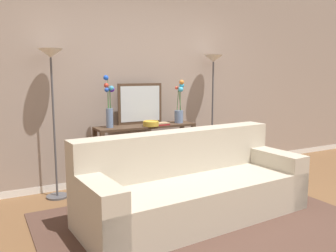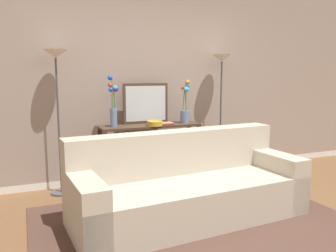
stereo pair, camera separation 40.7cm
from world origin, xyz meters
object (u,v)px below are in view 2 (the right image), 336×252
object	(u,v)px
wall_mirror	(146,103)
book_stack	(166,124)
book_row_under_console	(122,183)
vase_short_flowers	(185,108)
fruit_bowl	(155,123)
couch	(188,189)
floor_lamp_left	(57,82)
floor_lamp_right	(221,81)
console_table	(150,143)
vase_tall_flowers	(113,105)

from	to	relation	value
wall_mirror	book_stack	distance (m)	0.41
book_stack	book_row_under_console	world-z (taller)	book_stack
vase_short_flowers	fruit_bowl	xyz separation A→B (m)	(-0.47, -0.08, -0.18)
couch	floor_lamp_left	xyz separation A→B (m)	(-1.13, 1.27, 1.08)
book_row_under_console	wall_mirror	bearing A→B (deg)	20.36
floor_lamp_left	book_stack	world-z (taller)	floor_lamp_left
couch	floor_lamp_left	size ratio (longest dim) A/B	1.38
floor_lamp_left	floor_lamp_right	xyz separation A→B (m)	(2.28, 0.00, -0.01)
couch	book_row_under_console	distance (m)	1.30
wall_mirror	fruit_bowl	bearing A→B (deg)	-82.27
floor_lamp_right	fruit_bowl	size ratio (longest dim) A/B	8.50
console_table	floor_lamp_right	xyz separation A→B (m)	(1.11, 0.06, 0.82)
console_table	book_stack	xyz separation A→B (m)	(0.18, -0.11, 0.27)
vase_tall_flowers	vase_short_flowers	bearing A→B (deg)	-2.45
fruit_bowl	vase_tall_flowers	bearing A→B (deg)	166.54
couch	book_row_under_console	xyz separation A→B (m)	(-0.38, 1.22, -0.26)
floor_lamp_right	wall_mirror	bearing A→B (deg)	175.34
floor_lamp_right	wall_mirror	xyz separation A→B (m)	(-1.12, 0.09, -0.30)
wall_mirror	book_row_under_console	size ratio (longest dim) A/B	2.30
vase_tall_flowers	vase_short_flowers	distance (m)	0.99
couch	fruit_bowl	size ratio (longest dim) A/B	11.86
vase_short_flowers	floor_lamp_left	bearing A→B (deg)	177.13
console_table	floor_lamp_right	world-z (taller)	floor_lamp_right
book_row_under_console	vase_tall_flowers	bearing A→B (deg)	170.43
book_stack	fruit_bowl	bearing A→B (deg)	-178.83
floor_lamp_left	vase_short_flowers	size ratio (longest dim) A/B	2.99
vase_short_flowers	book_stack	bearing A→B (deg)	-166.13
console_table	book_stack	distance (m)	0.34
floor_lamp_right	wall_mirror	distance (m)	1.17
console_table	book_row_under_console	world-z (taller)	console_table
console_table	fruit_bowl	world-z (taller)	fruit_bowl
console_table	vase_short_flowers	size ratio (longest dim) A/B	2.27
fruit_bowl	book_stack	bearing A→B (deg)	1.17
vase_short_flowers	book_stack	world-z (taller)	vase_short_flowers
floor_lamp_right	couch	bearing A→B (deg)	-131.91
vase_tall_flowers	book_row_under_console	size ratio (longest dim) A/B	2.37
book_stack	floor_lamp_right	bearing A→B (deg)	9.84
vase_tall_flowers	book_stack	xyz separation A→B (m)	(0.68, -0.12, -0.27)
floor_lamp_right	book_row_under_console	xyz separation A→B (m)	(-1.52, -0.06, -1.33)
floor_lamp_left	fruit_bowl	distance (m)	1.32
console_table	vase_short_flowers	distance (m)	0.68
fruit_bowl	vase_short_flowers	bearing A→B (deg)	9.68
floor_lamp_left	vase_tall_flowers	distance (m)	0.74
vase_tall_flowers	book_row_under_console	bearing A→B (deg)	-9.57
floor_lamp_right	book_row_under_console	world-z (taller)	floor_lamp_right
console_table	floor_lamp_left	bearing A→B (deg)	177.28
vase_short_flowers	fruit_bowl	size ratio (longest dim) A/B	2.86
vase_short_flowers	book_row_under_console	xyz separation A→B (m)	(-0.91, 0.03, -0.97)
wall_mirror	vase_tall_flowers	distance (m)	0.50
vase_short_flowers	book_stack	size ratio (longest dim) A/B	2.97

